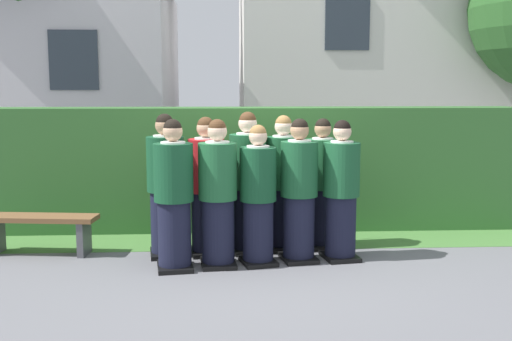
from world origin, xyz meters
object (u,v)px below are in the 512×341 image
Objects in this scene: student_front_row_3 at (299,194)px; student_rear_row_4 at (322,186)px; wooden_bench at (40,226)px; student_rear_row_3 at (283,186)px; student_rear_row_0 at (166,189)px; student_front_row_2 at (258,198)px; student_front_row_4 at (341,194)px; student_front_row_0 at (174,198)px; student_front_row_1 at (218,197)px; student_in_red_blazer at (206,189)px; student_rear_row_2 at (248,186)px.

student_front_row_3 is 1.02× the size of student_rear_row_4.
student_rear_row_4 is at bearing 2.70° from wooden_bench.
student_rear_row_3 is at bearing 104.18° from student_front_row_3.
student_front_row_3 is 0.97× the size of student_rear_row_0.
student_rear_row_3 is (0.35, 0.64, 0.04)m from student_front_row_2.
student_front_row_3 is at bearing -176.11° from student_front_row_4.
student_front_row_0 reaches higher than wooden_bench.
student_front_row_0 is 0.50m from student_front_row_1.
student_front_row_4 reaches higher than wooden_bench.
student_rear_row_2 is at bearing 9.27° from student_in_red_blazer.
student_front_row_2 is 1.16m from student_rear_row_0.
student_rear_row_2 is 1.03× the size of student_rear_row_3.
student_rear_row_2 is (0.51, 0.08, 0.03)m from student_in_red_blazer.
student_rear_row_2 is at bearing -169.68° from student_rear_row_4.
student_front_row_1 is at bearing -36.38° from student_rear_row_0.
student_rear_row_0 is (-0.63, 0.46, 0.02)m from student_front_row_1.
student_front_row_3 is 0.55m from student_rear_row_3.
wooden_bench is at bearing 157.55° from student_front_row_0.
student_front_row_3 is 1.14m from student_in_red_blazer.
student_front_row_0 is 1.01× the size of student_in_red_blazer.
student_front_row_2 is at bearing -167.55° from student_front_row_3.
student_front_row_4 is (1.45, 0.20, -0.01)m from student_front_row_1.
student_front_row_0 is 0.97× the size of student_rear_row_2.
student_front_row_4 is at bearing -19.83° from student_rear_row_2.
student_front_row_4 is (1.93, 0.30, -0.02)m from student_front_row_0.
student_rear_row_4 is at bearing 9.96° from student_in_red_blazer.
student_rear_row_2 is (0.85, 0.69, 0.02)m from student_front_row_0.
student_rear_row_0 reaches higher than wooden_bench.
student_rear_row_3 is (0.45, 0.11, -0.02)m from student_rear_row_2.
wooden_bench is (-2.04, 0.09, -0.45)m from student_in_red_blazer.
student_rear_row_0 reaches higher than student_rear_row_4.
student_front_row_0 is 1.00× the size of student_rear_row_3.
student_front_row_0 is 1.02× the size of student_front_row_4.
student_front_row_4 is at bearing -6.27° from wooden_bench.
student_in_red_blazer is at bearing -170.73° from student_rear_row_2.
student_rear_row_3 is at bearing -172.73° from student_rear_row_4.
student_front_row_1 is 1.04× the size of student_front_row_2.
student_rear_row_2 reaches higher than student_rear_row_3.
student_front_row_4 is 2.09m from student_rear_row_0.
student_rear_row_2 is (-0.58, 0.42, 0.03)m from student_front_row_3.
student_rear_row_3 is (-0.13, 0.53, 0.01)m from student_front_row_3.
student_front_row_0 reaches higher than student_rear_row_4.
student_in_red_blazer reaches higher than student_front_row_2.
student_front_row_2 is at bearing -140.41° from student_rear_row_4.
wooden_bench is at bearing -178.07° from student_rear_row_3.
wooden_bench is (-3.49, -0.16, -0.43)m from student_rear_row_4.
student_front_row_0 is at bearing -119.43° from student_in_red_blazer.
student_front_row_3 reaches higher than student_front_row_2.
student_rear_row_2 is 1.06× the size of student_rear_row_4.
student_rear_row_3 is at bearing 1.93° from wooden_bench.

